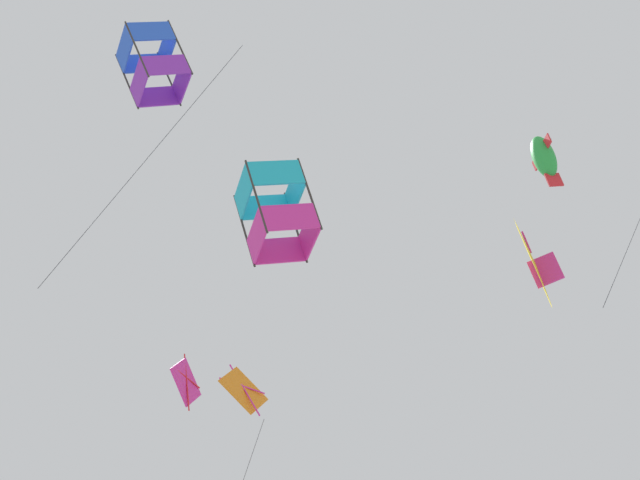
{
  "coord_description": "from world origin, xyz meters",
  "views": [
    {
      "loc": [
        -7.9,
        19.96,
        6.05
      ],
      "look_at": [
        0.85,
        2.68,
        21.09
      ],
      "focal_mm": 57.79,
      "sensor_mm": 36.0,
      "label": 1
    }
  ],
  "objects_px": {
    "kite_box_mid_left": "(277,212)",
    "kite_box_near_right": "(153,65)",
    "kite_fish_highest": "(544,157)",
    "kite_diamond_near_left": "(244,390)",
    "kite_delta_far_centre": "(538,266)",
    "kite_diamond_upper_right": "(187,386)"
  },
  "relations": [
    {
      "from": "kite_delta_far_centre",
      "to": "kite_fish_highest",
      "type": "height_order",
      "value": "kite_fish_highest"
    },
    {
      "from": "kite_fish_highest",
      "to": "kite_diamond_near_left",
      "type": "relative_size",
      "value": 4.63
    },
    {
      "from": "kite_fish_highest",
      "to": "kite_diamond_near_left",
      "type": "distance_m",
      "value": 9.46
    },
    {
      "from": "kite_box_mid_left",
      "to": "kite_box_near_right",
      "type": "bearing_deg",
      "value": -73.3
    },
    {
      "from": "kite_box_mid_left",
      "to": "kite_diamond_upper_right",
      "type": "bearing_deg",
      "value": -142.92
    },
    {
      "from": "kite_box_mid_left",
      "to": "kite_fish_highest",
      "type": "xyz_separation_m",
      "value": [
        -6.44,
        -1.97,
        0.81
      ]
    },
    {
      "from": "kite_fish_highest",
      "to": "kite_diamond_upper_right",
      "type": "bearing_deg",
      "value": -117.91
    },
    {
      "from": "kite_delta_far_centre",
      "to": "kite_diamond_upper_right",
      "type": "bearing_deg",
      "value": -91.12
    },
    {
      "from": "kite_delta_far_centre",
      "to": "kite_box_mid_left",
      "type": "bearing_deg",
      "value": -85.2
    },
    {
      "from": "kite_box_mid_left",
      "to": "kite_box_near_right",
      "type": "height_order",
      "value": "kite_box_near_right"
    },
    {
      "from": "kite_fish_highest",
      "to": "kite_box_near_right",
      "type": "bearing_deg",
      "value": -95.49
    },
    {
      "from": "kite_diamond_near_left",
      "to": "kite_box_near_right",
      "type": "relative_size",
      "value": 0.15
    },
    {
      "from": "kite_diamond_upper_right",
      "to": "kite_box_mid_left",
      "type": "bearing_deg",
      "value": 71.43
    },
    {
      "from": "kite_diamond_near_left",
      "to": "kite_diamond_upper_right",
      "type": "height_order",
      "value": "kite_diamond_upper_right"
    },
    {
      "from": "kite_fish_highest",
      "to": "kite_diamond_upper_right",
      "type": "xyz_separation_m",
      "value": [
        9.04,
        1.48,
        -4.87
      ]
    },
    {
      "from": "kite_diamond_near_left",
      "to": "kite_box_near_right",
      "type": "distance_m",
      "value": 9.05
    },
    {
      "from": "kite_fish_highest",
      "to": "kite_diamond_near_left",
      "type": "xyz_separation_m",
      "value": [
        6.82,
        2.49,
        -6.07
      ]
    },
    {
      "from": "kite_delta_far_centre",
      "to": "kite_fish_highest",
      "type": "xyz_separation_m",
      "value": [
        -0.37,
        -1.01,
        3.89
      ]
    },
    {
      "from": "kite_diamond_upper_right",
      "to": "kite_diamond_near_left",
      "type": "bearing_deg",
      "value": 57.67
    },
    {
      "from": "kite_delta_far_centre",
      "to": "kite_box_mid_left",
      "type": "height_order",
      "value": "kite_box_mid_left"
    },
    {
      "from": "kite_fish_highest",
      "to": "kite_box_near_right",
      "type": "xyz_separation_m",
      "value": [
        8.37,
        5.17,
        2.43
      ]
    },
    {
      "from": "kite_box_mid_left",
      "to": "kite_fish_highest",
      "type": "bearing_deg",
      "value": 64.86
    }
  ]
}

